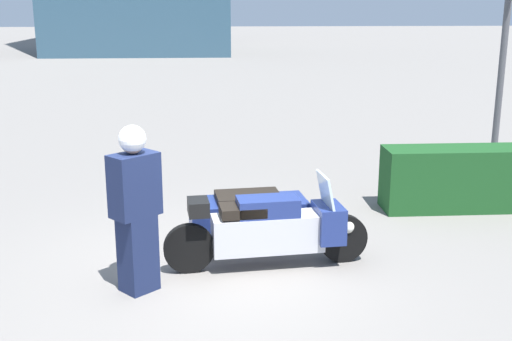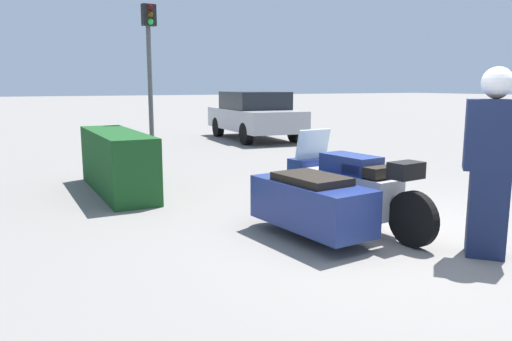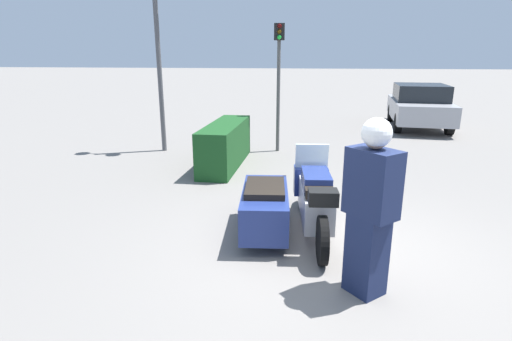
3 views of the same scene
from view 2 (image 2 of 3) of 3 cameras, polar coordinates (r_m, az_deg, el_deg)
The scene contains 6 objects.
ground_plane at distance 5.87m, azimuth 17.30°, elevation -7.64°, with size 160.00×160.00×0.00m, color slate.
police_motorcycle at distance 5.92m, azimuth 7.68°, elevation -2.62°, with size 2.51×1.37×1.14m.
officer_rider at distance 5.42m, azimuth 25.31°, elevation 1.25°, with size 0.59×0.58×1.88m.
hedge_bush_curbside at distance 8.34m, azimuth -15.59°, elevation 0.96°, with size 2.73×0.69×0.98m, color #19471E.
traffic_light_near at distance 10.08m, azimuth -12.03°, elevation 11.94°, with size 0.23×0.27×3.22m.
parked_car_background at distance 15.90m, azimuth -0.18°, elevation 6.41°, with size 4.25×2.11×1.50m.
Camera 2 is at (-3.95, 3.99, 1.71)m, focal length 35.00 mm.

